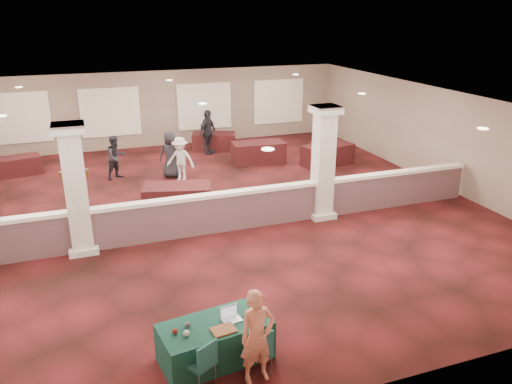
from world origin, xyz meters
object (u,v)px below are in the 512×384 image
object	(u,v)px
far_table_back_left	(17,166)
attendee_d	(171,154)
attendee_b	(180,159)
woman	(257,337)
far_table_front_center	(178,198)
far_table_front_right	(327,155)
attendee_c	(208,132)
conf_chair_side	(203,360)
conf_chair_main	(259,346)
far_table_back_right	(258,152)
attendee_a	(116,157)
far_table_back_center	(214,142)
near_table	(215,341)

from	to	relation	value
far_table_back_left	attendee_d	distance (m)	5.62
attendee_d	attendee_b	bearing A→B (deg)	124.68
woman	far_table_front_center	distance (m)	7.51
far_table_front_center	far_table_front_right	xyz separation A→B (m)	(6.31, 2.70, -0.01)
attendee_c	conf_chair_side	bearing A→B (deg)	-146.70
conf_chair_main	woman	world-z (taller)	woman
woman	far_table_back_right	xyz separation A→B (m)	(4.14, 11.35, -0.40)
woman	attendee_a	xyz separation A→B (m)	(-1.19, 11.20, -0.04)
far_table_front_center	woman	bearing A→B (deg)	-91.62
conf_chair_side	attendee_b	world-z (taller)	attendee_b
attendee_a	far_table_back_right	bearing A→B (deg)	-29.70
far_table_back_center	attendee_a	distance (m)	4.90
far_table_back_center	attendee_b	distance (m)	4.12
far_table_front_right	attendee_d	distance (m)	5.93
far_table_front_right	woman	bearing A→B (deg)	-122.61
near_table	far_table_back_right	size ratio (longest dim) A/B	0.93
far_table_front_center	attendee_b	bearing A→B (deg)	76.27
woman	far_table_back_right	distance (m)	12.09
far_table_back_right	attendee_d	size ratio (longest dim) A/B	1.20
near_table	far_table_back_right	distance (m)	11.62
far_table_back_right	attendee_b	bearing A→B (deg)	-160.57
conf_chair_main	conf_chair_side	distance (m)	0.94
conf_chair_main	far_table_back_center	world-z (taller)	conf_chair_main
attendee_b	attendee_c	world-z (taller)	attendee_c
far_table_back_right	attendee_c	distance (m)	2.45
conf_chair_main	attendee_a	distance (m)	11.16
far_table_front_right	attendee_b	distance (m)	5.67
conf_chair_main	far_table_back_right	bearing A→B (deg)	85.79
far_table_back_left	far_table_back_right	bearing A→B (deg)	-9.65
far_table_back_center	attendee_b	xyz separation A→B (m)	(-2.13, -3.50, 0.41)
conf_chair_main	attendee_c	distance (m)	13.33
far_table_front_center	attendee_c	world-z (taller)	attendee_c
far_table_back_left	conf_chair_main	bearing A→B (deg)	-70.02
near_table	far_table_back_left	world-z (taller)	near_table
conf_chair_main	far_table_back_left	xyz separation A→B (m)	(-4.62, 12.71, -0.20)
far_table_front_center	attendee_a	xyz separation A→B (m)	(-1.40, 3.70, 0.37)
far_table_front_center	attendee_a	bearing A→B (deg)	110.76
far_table_front_center	attendee_c	size ratio (longest dim) A/B	1.08
far_table_back_left	attendee_a	world-z (taller)	attendee_a
conf_chair_side	far_table_back_center	xyz separation A→B (m)	(3.86, 13.57, -0.14)
far_table_back_right	attendee_c	bearing A→B (deg)	129.53
near_table	conf_chair_side	size ratio (longest dim) A/B	2.18
far_table_front_right	far_table_back_right	bearing A→B (deg)	154.28
far_table_front_right	attendee_c	xyz separation A→B (m)	(-3.92, 3.00, 0.52)
near_table	far_table_front_right	distance (m)	11.82
attendee_b	far_table_back_left	bearing A→B (deg)	-171.66
far_table_back_center	attendee_c	bearing A→B (deg)	-127.91
attendee_a	far_table_front_center	bearing A→B (deg)	-100.57
far_table_front_right	attendee_a	world-z (taller)	attendee_a
far_table_back_center	conf_chair_side	bearing A→B (deg)	-105.87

